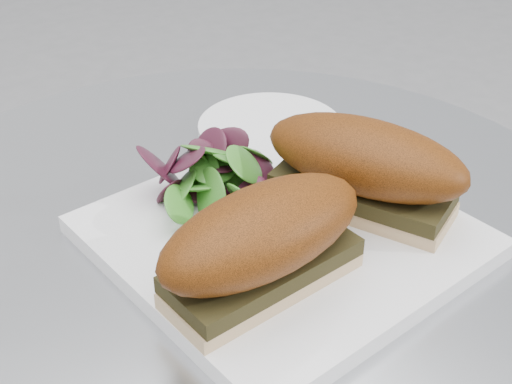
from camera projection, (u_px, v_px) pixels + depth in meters
plate at (282, 236)px, 0.60m from camera, size 0.29×0.29×0.02m
sandwich_left at (263, 241)px, 0.51m from camera, size 0.18×0.09×0.08m
sandwich_right at (364, 166)px, 0.60m from camera, size 0.15×0.20×0.08m
salad at (207, 169)px, 0.63m from camera, size 0.11×0.11×0.05m
saucer at (270, 129)px, 0.76m from camera, size 0.15×0.15×0.01m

